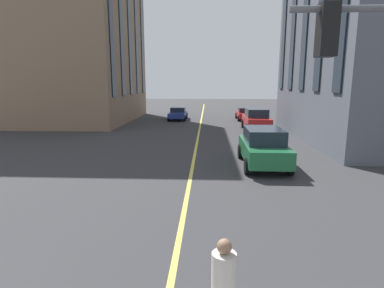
{
  "coord_description": "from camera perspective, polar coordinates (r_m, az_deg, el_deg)",
  "views": [
    {
      "loc": [
        -1.13,
        -0.73,
        4.05
      ],
      "look_at": [
        10.09,
        -0.16,
        1.86
      ],
      "focal_mm": 29.38,
      "sensor_mm": 36.0,
      "label": 1
    }
  ],
  "objects": [
    {
      "name": "car_blue_mid",
      "position": [
        35.28,
        -2.56,
        5.59
      ],
      "size": [
        4.4,
        1.95,
        1.37
      ],
      "color": "navy",
      "rests_on": "ground_plane"
    },
    {
      "name": "building_left_near",
      "position": [
        37.23,
        -21.57,
        19.69
      ],
      "size": [
        15.88,
        12.88,
        20.22
      ],
      "color": "#846B51",
      "rests_on": "ground_plane"
    },
    {
      "name": "car_red_oncoming",
      "position": [
        35.48,
        9.67,
        5.48
      ],
      "size": [
        4.4,
        1.95,
        1.37
      ],
      "color": "#B21E1E",
      "rests_on": "ground_plane"
    },
    {
      "name": "car_green_near",
      "position": [
        15.81,
        12.82,
        -0.47
      ],
      "size": [
        4.7,
        2.14,
        1.88
      ],
      "color": "#1E6038",
      "rests_on": "ground_plane"
    },
    {
      "name": "lane_centre_line",
      "position": [
        21.52,
        0.9,
        0.21
      ],
      "size": [
        80.0,
        0.16,
        0.01
      ],
      "color": "#D8C64C",
      "rests_on": "ground_plane"
    },
    {
      "name": "car_red_parked_b",
      "position": [
        27.68,
        11.57,
        4.43
      ],
      "size": [
        4.7,
        2.14,
        1.88
      ],
      "color": "#B21E1E",
      "rests_on": "ground_plane"
    }
  ]
}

